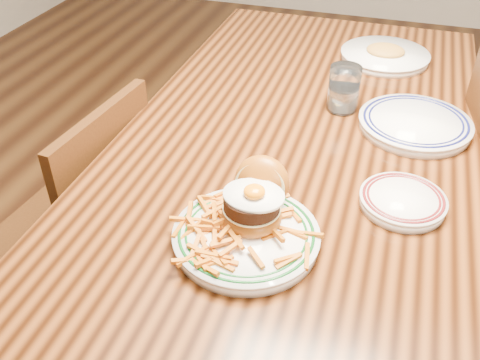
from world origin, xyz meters
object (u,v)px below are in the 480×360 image
(main_plate, at_px, (249,223))
(side_plate, at_px, (403,200))
(table, at_px, (299,161))
(chair_left, at_px, (86,224))

(main_plate, bearing_deg, side_plate, 34.45)
(table, xyz_separation_m, side_plate, (0.25, -0.22, 0.10))
(chair_left, height_order, side_plate, chair_left)
(main_plate, relative_size, side_plate, 1.62)
(table, height_order, side_plate, side_plate)
(chair_left, distance_m, side_plate, 0.88)
(table, distance_m, main_plate, 0.42)
(side_plate, bearing_deg, chair_left, 170.31)
(chair_left, bearing_deg, main_plate, -17.77)
(table, relative_size, chair_left, 1.95)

